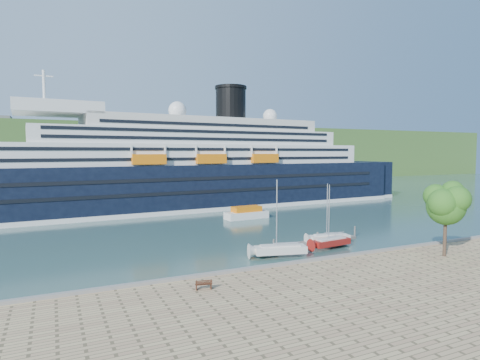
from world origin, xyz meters
name	(u,v)px	position (x,y,z in m)	size (l,w,h in m)	color
ground	(330,267)	(0.00, 0.00, 0.00)	(400.00, 400.00, 0.00)	#294943
far_hillside	(121,154)	(0.00, 145.00, 12.00)	(400.00, 50.00, 24.00)	#305220
quay_coping	(331,257)	(0.00, -0.20, 1.15)	(220.00, 0.50, 0.30)	slate
cruise_ship	(178,145)	(-1.83, 52.12, 14.19)	(126.34, 18.40, 28.37)	black
park_bench	(204,284)	(-16.05, -3.54, 1.48)	(1.49, 0.61, 0.95)	#3F2012
promenade_tree	(446,216)	(12.31, -4.71, 5.59)	(5.54, 5.54, 9.17)	#245B18
floating_pontoon	(307,244)	(3.76, 9.74, 0.20)	(17.72, 2.17, 0.39)	#65605A
sailboat_white_near	(281,220)	(-2.76, 5.95, 4.50)	(6.97, 1.94, 9.00)	silver
sailboat_red	(331,218)	(5.60, 6.95, 4.04)	(6.25, 1.74, 8.07)	maroon
sailboat_white_far	(330,215)	(7.09, 9.17, 4.00)	(6.19, 1.72, 8.00)	silver
tender_launch	(247,212)	(5.97, 33.08, 1.18)	(8.53, 2.92, 2.36)	orange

